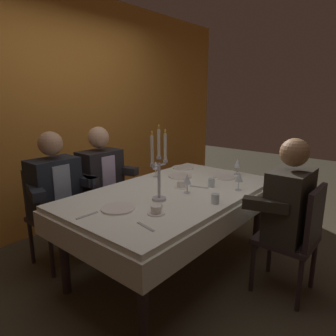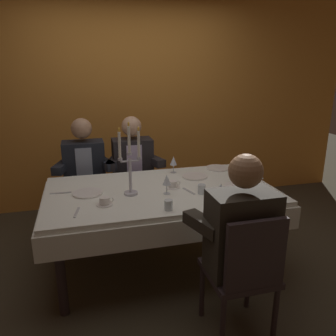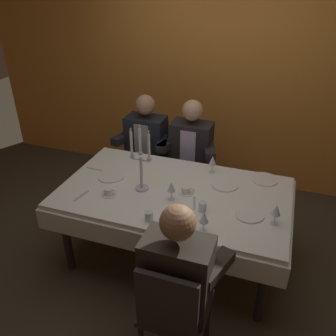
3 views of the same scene
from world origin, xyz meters
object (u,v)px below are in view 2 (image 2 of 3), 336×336
at_px(dinner_plate_1, 88,193).
at_px(seated_diner_2, 242,232).
at_px(dinner_plate_3, 195,176).
at_px(coffee_cup_1, 105,202).
at_px(wine_glass_1, 260,174).
at_px(coffee_cup_0, 173,185).
at_px(wine_glass_2, 173,161).
at_px(wine_glass_3, 167,180).
at_px(dining_table, 161,202).
at_px(water_tumbler_1, 202,189).
at_px(candelabra, 130,166).
at_px(dinner_plate_2, 217,168).
at_px(seated_diner_1, 133,163).
at_px(water_tumbler_0, 168,205).
at_px(wine_glass_0, 221,189).
at_px(dinner_plate_0, 237,187).
at_px(seated_diner_0, 84,166).

distance_m(dinner_plate_1, seated_diner_2, 1.30).
xyz_separation_m(dinner_plate_3, coffee_cup_1, (-0.87, -0.46, 0.02)).
bearing_deg(dinner_plate_1, wine_glass_1, -8.27).
xyz_separation_m(dinner_plate_3, coffee_cup_0, (-0.28, -0.23, 0.02)).
height_order(wine_glass_2, wine_glass_3, same).
bearing_deg(dining_table, water_tumbler_1, -33.67).
relative_size(dinner_plate_3, coffee_cup_0, 1.78).
relative_size(candelabra, dinner_plate_2, 2.48).
height_order(dinner_plate_3, seated_diner_1, seated_diner_1).
bearing_deg(seated_diner_2, coffee_cup_1, 140.66).
distance_m(dinner_plate_2, coffee_cup_1, 1.35).
relative_size(wine_glass_3, water_tumbler_0, 2.18).
relative_size(wine_glass_0, seated_diner_1, 0.13).
xyz_separation_m(wine_glass_1, wine_glass_2, (-0.60, 0.59, -0.00)).
bearing_deg(seated_diner_1, dinner_plate_2, -30.07).
xyz_separation_m(dinner_plate_1, wine_glass_3, (0.62, -0.16, 0.11)).
relative_size(water_tumbler_0, coffee_cup_0, 0.57).
relative_size(dinner_plate_1, coffee_cup_1, 1.84).
distance_m(candelabra, coffee_cup_1, 0.35).
bearing_deg(dinner_plate_0, seated_diner_2, -113.81).
bearing_deg(coffee_cup_1, coffee_cup_0, 21.21).
distance_m(dining_table, seated_diner_1, 0.90).
distance_m(dining_table, seated_diner_0, 1.08).
height_order(wine_glass_0, seated_diner_1, seated_diner_1).
distance_m(dinner_plate_0, seated_diner_2, 0.82).
height_order(dining_table, coffee_cup_0, coffee_cup_0).
height_order(seated_diner_0, seated_diner_1, same).
relative_size(wine_glass_0, water_tumbler_0, 2.18).
bearing_deg(water_tumbler_1, wine_glass_3, 165.94).
height_order(dining_table, water_tumbler_1, water_tumbler_1).
distance_m(candelabra, dinner_plate_3, 0.75).
bearing_deg(coffee_cup_1, seated_diner_1, 70.95).
height_order(dinner_plate_0, dinner_plate_1, same).
bearing_deg(seated_diner_2, wine_glass_3, 110.95).
xyz_separation_m(dinner_plate_0, water_tumbler_1, (-0.35, -0.06, 0.03)).
bearing_deg(dinner_plate_1, coffee_cup_0, -2.93).
relative_size(wine_glass_1, wine_glass_3, 1.00).
xyz_separation_m(dinner_plate_3, seated_diner_0, (-1.00, 0.66, -0.01)).
relative_size(dining_table, seated_diner_0, 1.56).
bearing_deg(dinner_plate_2, wine_glass_0, -111.48).
bearing_deg(water_tumbler_1, dining_table, 146.33).
height_order(wine_glass_0, coffee_cup_0, wine_glass_0).
relative_size(water_tumbler_0, seated_diner_1, 0.06).
xyz_separation_m(wine_glass_2, coffee_cup_1, (-0.72, -0.65, -0.09)).
xyz_separation_m(wine_glass_2, coffee_cup_0, (-0.12, -0.42, -0.09)).
relative_size(candelabra, dinner_plate_3, 2.51).
relative_size(candelabra, coffee_cup_1, 4.47).
bearing_deg(dinner_plate_1, wine_glass_3, -14.61).
relative_size(dining_table, water_tumbler_0, 25.78).
xyz_separation_m(coffee_cup_0, seated_diner_0, (-0.72, 0.89, -0.03)).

